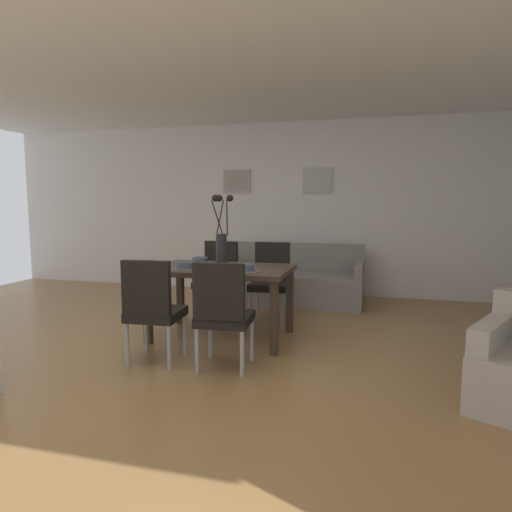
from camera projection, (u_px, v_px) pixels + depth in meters
The scene contains 18 objects.
ground_plane at pixel (187, 358), 4.07m from camera, with size 9.00×9.00×0.00m, color olive.
back_wall_panel at pixel (271, 208), 7.03m from camera, with size 9.00×0.10×2.60m, color silver.
ceiling_panel at pixel (199, 66), 4.14m from camera, with size 9.00×7.20×0.08m, color white.
dining_table at pixel (222, 276), 4.62m from camera, with size 1.40×0.88×0.74m.
dining_chair_near_left at pixel (152, 306), 3.89m from camera, with size 0.47×0.47×0.92m.
dining_chair_near_right at pixel (218, 275), 5.51m from camera, with size 0.46×0.46×0.92m.
dining_chair_far_left at pixel (223, 310), 3.73m from camera, with size 0.47×0.47×0.92m.
dining_chair_far_right at pixel (271, 277), 5.37m from camera, with size 0.46×0.46×0.92m.
centerpiece_vase at pixel (221, 240), 4.58m from camera, with size 0.21×0.23×0.73m.
placemat_near_left at pixel (185, 268), 4.50m from camera, with size 0.32×0.32×0.01m, color #4C4742.
bowl_near_left at pixel (185, 265), 4.50m from camera, with size 0.17×0.17×0.07m.
placemat_near_right at pixel (200, 263), 4.88m from camera, with size 0.32×0.32×0.01m, color #4C4742.
bowl_near_right at pixel (200, 260), 4.88m from camera, with size 0.17×0.17×0.07m.
placemat_far_left at pixel (246, 271), 4.34m from camera, with size 0.32×0.32×0.01m, color #4C4742.
bowl_far_left at pixel (246, 267), 4.33m from camera, with size 0.17×0.17×0.07m.
sofa at pixel (291, 282), 6.36m from camera, with size 1.98×0.84×0.80m.
framed_picture_left at pixel (236, 181), 7.05m from camera, with size 0.44×0.03×0.37m.
framed_picture_center at pixel (317, 180), 6.72m from camera, with size 0.43×0.03×0.38m.
Camera 1 is at (1.64, -3.63, 1.40)m, focal length 31.69 mm.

